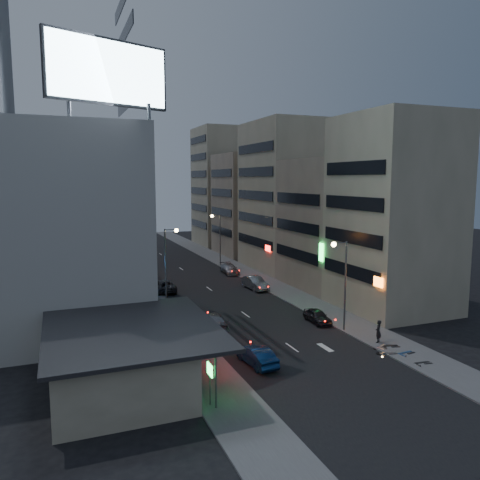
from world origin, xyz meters
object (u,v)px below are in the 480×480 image
scooter_silver_b (384,338)px  person (378,331)px  parked_car_right_near (317,316)px  parked_car_right_far (230,269)px  scooter_black_b (397,338)px  parked_car_right_mid (255,283)px  scooter_silver_a (395,345)px  scooter_black_a (429,354)px  road_car_blue (257,356)px  parked_car_left (164,286)px  road_car_silver (211,322)px  scooter_blue (410,343)px

scooter_silver_b → person: bearing=-2.0°
parked_car_right_near → person: person is taller
parked_car_right_far → scooter_black_b: bearing=-82.4°
parked_car_right_mid → scooter_black_b: (2.90, -22.65, -0.06)m
parked_car_right_far → scooter_silver_a: bearing=-84.7°
scooter_black_a → parked_car_right_far: bearing=9.9°
person → road_car_blue: bearing=-37.8°
parked_car_right_near → parked_car_right_far: bearing=91.8°
parked_car_right_mid → road_car_blue: bearing=-118.1°
parked_car_right_far → road_car_blue: road_car_blue is taller
parked_car_left → parked_car_right_far: parked_car_left is taller
parked_car_right_mid → parked_car_right_far: (0.40, 10.11, -0.10)m
parked_car_right_near → parked_car_right_mid: size_ratio=0.78×
scooter_black_b → scooter_silver_b: size_ratio=1.14×
parked_car_left → scooter_silver_a: 29.39m
road_car_silver → person: size_ratio=2.93×
parked_car_right_far → scooter_black_a: bearing=-83.1°
road_car_silver → scooter_silver_a: size_ratio=3.00×
scooter_black_a → parked_car_right_mid: bearing=12.2°
person → scooter_silver_b: size_ratio=1.08×
parked_car_left → person: 27.43m
parked_car_right_far → scooter_blue: size_ratio=2.43×
scooter_black_a → scooter_silver_a: scooter_black_a is taller
scooter_blue → scooter_black_b: size_ratio=0.99×
parked_car_right_near → scooter_black_a: 11.82m
scooter_black_a → road_car_blue: bearing=76.6°
road_car_blue → scooter_black_b: size_ratio=2.14×
road_car_silver → person: bearing=148.3°
person → scooter_blue: 2.76m
parked_car_left → scooter_silver_a: (12.47, -26.62, -0.07)m
parked_car_right_far → scooter_silver_a: size_ratio=2.60×
scooter_black_a → scooter_black_b: (0.15, 3.62, 0.04)m
road_car_silver → scooter_silver_a: bearing=141.2°
person → scooter_black_a: bearing=61.1°
parked_car_left → road_car_silver: size_ratio=0.99×
parked_car_left → scooter_blue: parked_car_left is taller
parked_car_right_near → scooter_blue: bearing=-70.8°
scooter_silver_b → scooter_blue: bearing=-176.0°
road_car_silver → parked_car_right_far: bearing=-110.2°
parked_car_right_near → scooter_black_b: 8.37m
scooter_silver_a → scooter_black_b: (1.23, 1.20, 0.05)m
parked_car_right_near → scooter_black_a: parked_car_right_near is taller
road_car_blue → road_car_silver: 8.79m
parked_car_right_mid → scooter_blue: bearing=-88.1°
scooter_blue → road_car_silver: bearing=43.7°
parked_car_right_far → road_car_silver: bearing=-110.7°
road_car_silver → parked_car_right_near: bearing=175.1°
parked_car_right_mid → scooter_silver_a: 23.91m
parked_car_right_far → parked_car_right_mid: bearing=-89.0°
parked_car_right_mid → parked_car_right_far: parked_car_right_mid is taller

